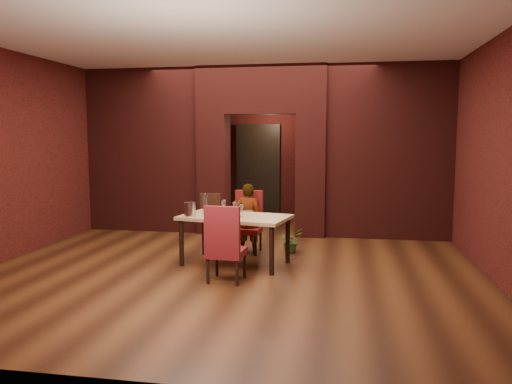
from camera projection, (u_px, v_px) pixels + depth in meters
floor at (241, 258)px, 7.77m from camera, size 8.00×8.00×0.00m
ceiling at (240, 47)px, 7.41m from camera, size 7.00×8.00×0.04m
wall_back at (276, 149)px, 11.51m from camera, size 7.00×0.04×3.20m
wall_front at (130, 175)px, 3.68m from camera, size 7.00×0.04×3.20m
wall_left at (32, 154)px, 8.19m from camera, size 0.04×8.00×3.20m
wall_right at (485, 157)px, 6.99m from camera, size 0.04×8.00×3.20m
pillar_left at (214, 174)px, 9.76m from camera, size 0.55×0.55×2.30m
pillar_right at (311, 175)px, 9.44m from camera, size 0.55×0.55×2.30m
lintel at (262, 90)px, 9.42m from camera, size 2.45×0.55×0.90m
wing_wall_left at (145, 151)px, 9.96m from camera, size 2.28×0.35×3.20m
wing_wall_right at (389, 152)px, 9.14m from camera, size 2.28×0.35×3.20m
vent_panel at (210, 206)px, 9.54m from camera, size 0.40×0.03×0.50m
rear_door at (258, 172)px, 11.58m from camera, size 0.90×0.08×2.10m
rear_door_frame at (258, 173)px, 11.54m from camera, size 1.02×0.04×2.22m
dining_table at (235, 240)px, 7.35m from camera, size 1.69×1.16×0.73m
chair_far at (247, 222)px, 8.06m from camera, size 0.47×0.47×1.00m
chair_near at (226, 243)px, 6.49m from camera, size 0.48×0.48×1.01m
person_seated at (248, 219)px, 8.00m from camera, size 0.42×0.29×1.14m
wine_glass_a at (224, 207)px, 7.51m from camera, size 0.08×0.08×0.20m
wine_glass_b at (235, 208)px, 7.38m from camera, size 0.08×0.08×0.19m
wine_glass_c at (241, 211)px, 7.17m from camera, size 0.07×0.07×0.18m
tasting_sheet at (219, 218)px, 7.08m from camera, size 0.36×0.29×0.00m
wine_bucket at (190, 209)px, 7.23m from camera, size 0.17×0.17×0.21m
water_bottle at (205, 203)px, 7.56m from camera, size 0.07×0.07×0.30m
potted_plant at (291, 240)px, 8.12m from camera, size 0.47×0.45×0.40m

